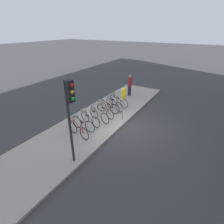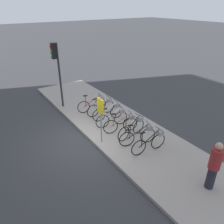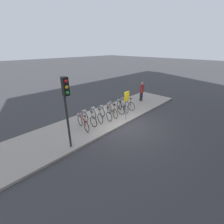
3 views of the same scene
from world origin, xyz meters
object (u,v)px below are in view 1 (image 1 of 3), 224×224
object	(u,v)px
traffic_light	(70,107)
parked_bicycle_3	(98,114)
parked_bicycle_1	(82,122)
parked_bicycle_6	(113,103)
parked_bicycle_5	(107,106)
parked_bicycle_7	(117,100)
parked_bicycle_0	(77,128)
parked_bicycle_2	(89,117)
pedestrian	(130,85)
parked_bicycle_4	(104,110)
sign_post	(123,99)

from	to	relation	value
traffic_light	parked_bicycle_3	bearing A→B (deg)	20.20
parked_bicycle_1	parked_bicycle_6	distance (m)	3.01
parked_bicycle_5	parked_bicycle_7	world-z (taller)	same
parked_bicycle_0	parked_bicycle_6	world-z (taller)	same
parked_bicycle_7	traffic_light	bearing A→B (deg)	-167.29
parked_bicycle_2	pedestrian	bearing A→B (deg)	1.27
parked_bicycle_1	parked_bicycle_5	world-z (taller)	same
parked_bicycle_4	pedestrian	size ratio (longest dim) A/B	0.90
parked_bicycle_1	parked_bicycle_2	distance (m)	0.64
parked_bicycle_5	parked_bicycle_7	xyz separation A→B (m)	(1.18, -0.10, 0.00)
parked_bicycle_1	parked_bicycle_2	size ratio (longest dim) A/B	1.02
parked_bicycle_2	parked_bicycle_6	size ratio (longest dim) A/B	1.02
parked_bicycle_2	traffic_light	bearing A→B (deg)	-152.61
parked_bicycle_2	parked_bicycle_3	xyz separation A→B (m)	(0.61, -0.18, 0.00)
sign_post	parked_bicycle_2	bearing A→B (deg)	136.58
parked_bicycle_1	sign_post	xyz separation A→B (m)	(2.05, -1.33, 0.88)
parked_bicycle_6	traffic_light	distance (m)	5.57
parked_bicycle_2	sign_post	world-z (taller)	sign_post
parked_bicycle_6	pedestrian	world-z (taller)	pedestrian
parked_bicycle_0	parked_bicycle_7	world-z (taller)	same
parked_bicycle_6	sign_post	size ratio (longest dim) A/B	0.78
pedestrian	traffic_light	size ratio (longest dim) A/B	0.49
parked_bicycle_5	sign_post	world-z (taller)	sign_post
pedestrian	traffic_light	world-z (taller)	traffic_light
parked_bicycle_0	parked_bicycle_7	bearing A→B (deg)	0.95
parked_bicycle_4	parked_bicycle_7	distance (m)	1.70
parked_bicycle_1	traffic_light	world-z (taller)	traffic_light
parked_bicycle_0	parked_bicycle_5	size ratio (longest dim) A/B	0.99
parked_bicycle_4	parked_bicycle_5	xyz separation A→B (m)	(0.52, 0.15, 0.00)
parked_bicycle_6	pedestrian	size ratio (longest dim) A/B	0.91
parked_bicycle_4	traffic_light	world-z (taller)	traffic_light
pedestrian	traffic_light	bearing A→B (deg)	-169.33
parked_bicycle_7	traffic_light	world-z (taller)	traffic_light
parked_bicycle_2	parked_bicycle_5	size ratio (longest dim) A/B	0.99
parked_bicycle_1	parked_bicycle_7	bearing A→B (deg)	-1.80
parked_bicycle_3	sign_post	world-z (taller)	sign_post
pedestrian	sign_post	bearing A→B (deg)	-159.59
parked_bicycle_5	traffic_light	bearing A→B (deg)	-162.86
parked_bicycle_6	pedestrian	bearing A→B (deg)	5.31
parked_bicycle_2	traffic_light	xyz separation A→B (m)	(-2.68, -1.39, 1.99)
pedestrian	sign_post	distance (m)	4.19
parked_bicycle_6	parked_bicycle_7	bearing A→B (deg)	3.83
parked_bicycle_1	parked_bicycle_7	size ratio (longest dim) A/B	1.00
parked_bicycle_0	parked_bicycle_6	bearing A→B (deg)	0.48
traffic_light	sign_post	size ratio (longest dim) A/B	1.76
traffic_light	parked_bicycle_7	bearing A→B (deg)	12.71
parked_bicycle_1	parked_bicycle_4	xyz separation A→B (m)	(1.90, -0.16, 0.00)
parked_bicycle_2	parked_bicycle_7	bearing A→B (deg)	-2.24
parked_bicycle_1	parked_bicycle_2	bearing A→B (deg)	0.26
parked_bicycle_2	sign_post	xyz separation A→B (m)	(1.41, -1.33, 0.88)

